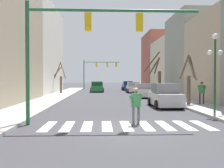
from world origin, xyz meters
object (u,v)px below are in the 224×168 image
Objects in this scene: car_parked_left_near at (133,88)px; pedestrian_on_left_sidewalk at (136,103)px; car_driving_toward_lane at (144,91)px; car_parked_left_mid at (128,86)px; traffic_signal_far at (98,67)px; street_tree_left_mid at (60,80)px; car_parked_right_far at (97,87)px; street_tree_left_near at (189,80)px; traffic_signal_near at (81,34)px; street_lamp_right_corner at (215,57)px; car_parked_right_mid at (165,96)px; pedestrian_near_right_corner at (202,91)px; street_tree_left_far at (157,76)px.

car_parked_left_near is 27.55m from pedestrian_on_left_sidewalk.
car_parked_left_mid reaches higher than car_driving_toward_lane.
traffic_signal_far reaches higher than car_parked_left_near.
car_parked_right_far is at bearing 46.66° from street_tree_left_mid.
car_driving_toward_lane is 9.54m from street_tree_left_near.
street_tree_left_mid is at bearing 105.18° from car_parked_left_near.
car_parked_left_mid is at bearing 80.73° from traffic_signal_near.
car_parked_right_far reaches higher than car_driving_toward_lane.
street_lamp_right_corner is at bearing -59.79° from street_tree_left_mid.
pedestrian_on_left_sidewalk is at bearing 169.56° from car_driving_toward_lane.
pedestrian_on_left_sidewalk reaches higher than car_parked_right_far.
car_parked_right_mid is at bearing -162.39° from street_tree_left_near.
pedestrian_on_left_sidewalk is at bearing 99.91° from pedestrian_near_right_corner.
car_parked_left_mid is 0.86× the size of street_tree_left_far.
car_parked_right_mid is (0.03, -9.87, 0.09)m from car_driving_toward_lane.
traffic_signal_far is at bearing 9.50° from car_parked_right_mid.
traffic_signal_far is (0.25, 40.44, 0.09)m from traffic_signal_near.
traffic_signal_near reaches higher than car_parked_right_mid.
car_parked_right_mid is 2.56m from street_tree_left_near.
street_tree_left_near is (12.66, -16.37, 0.20)m from street_tree_left_mid.
pedestrian_near_right_corner is (3.12, -19.16, 0.45)m from car_parked_left_near.
traffic_signal_near is 24.94m from street_tree_left_mid.
street_tree_left_far is at bearing -38.35° from pedestrian_near_right_corner.
pedestrian_near_right_corner is at bearing 76.76° from street_lamp_right_corner.
street_tree_left_far is at bearing 89.25° from street_tree_left_near.
car_parked_left_near is 0.94× the size of car_parked_left_mid.
traffic_signal_near is 1.87× the size of car_driving_toward_lane.
car_driving_toward_lane is 17.61m from pedestrian_on_left_sidewalk.
street_lamp_right_corner is 5.46m from car_parked_right_mid.
car_parked_right_mid is at bearing 13.77° from car_parked_right_far.
street_tree_left_far is (5.51, 20.62, 1.44)m from pedestrian_on_left_sidewalk.
pedestrian_near_right_corner is 12.52m from street_tree_left_far.
street_tree_left_near is (2.10, -27.63, 1.32)m from car_parked_left_mid.
street_tree_left_mid is (-5.04, -5.34, 1.11)m from car_parked_right_far.
car_parked_right_mid is 1.00× the size of street_tree_left_mid.
car_parked_right_far is 2.72× the size of pedestrian_on_left_sidewalk.
car_driving_toward_lane is at bearing -125.04° from street_tree_left_far.
traffic_signal_near is at bearing -159.10° from street_lamp_right_corner.
pedestrian_on_left_sidewalk is at bearing -104.95° from street_tree_left_far.
car_parked_left_mid is at bearing -40.79° from traffic_signal_far.
pedestrian_near_right_corner reaches higher than car_parked_left_mid.
street_tree_left_near reaches higher than car_parked_right_far.
pedestrian_on_left_sidewalk is 9.78m from street_tree_left_near.
pedestrian_on_left_sidewalk is 0.32× the size of street_tree_left_far.
street_tree_left_mid is 1.11× the size of street_tree_left_near.
traffic_signal_far is at bearing 101.28° from street_lamp_right_corner.
street_tree_left_near reaches higher than car_parked_left_near.
pedestrian_on_left_sidewalk is at bearing -123.33° from street_tree_left_near.
car_parked_right_far is at bearing 13.77° from car_parked_right_mid.
car_parked_right_mid is at bearing -179.85° from car_driving_toward_lane.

